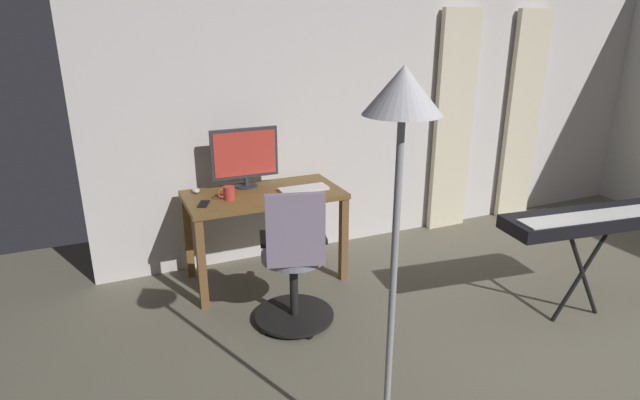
% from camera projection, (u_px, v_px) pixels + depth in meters
% --- Properties ---
extents(back_room_partition, '(5.79, 0.10, 2.58)m').
position_uv_depth(back_room_partition, '(406.00, 103.00, 4.83)').
color(back_room_partition, silver).
rests_on(back_room_partition, ground).
extents(curtain_left_panel, '(0.41, 0.06, 2.14)m').
position_uv_depth(curtain_left_panel, '(522.00, 118.00, 5.32)').
color(curtain_left_panel, beige).
rests_on(curtain_left_panel, ground).
extents(curtain_right_panel, '(0.42, 0.06, 2.14)m').
position_uv_depth(curtain_right_panel, '(453.00, 124.00, 4.99)').
color(curtain_right_panel, beige).
rests_on(curtain_right_panel, ground).
extents(desk, '(1.22, 0.64, 0.74)m').
position_uv_depth(desk, '(264.00, 206.00, 4.04)').
color(desk, brown).
rests_on(desk, ground).
extents(office_chair, '(0.56, 0.56, 1.01)m').
position_uv_depth(office_chair, '(294.00, 265.00, 3.42)').
color(office_chair, black).
rests_on(office_chair, ground).
extents(computer_monitor, '(0.54, 0.18, 0.48)m').
position_uv_depth(computer_monitor, '(245.00, 155.00, 4.06)').
color(computer_monitor, '#333338').
rests_on(computer_monitor, desk).
extents(computer_keyboard, '(0.39, 0.15, 0.02)m').
position_uv_depth(computer_keyboard, '(303.00, 189.00, 4.05)').
color(computer_keyboard, white).
rests_on(computer_keyboard, desk).
extents(computer_mouse, '(0.06, 0.10, 0.04)m').
position_uv_depth(computer_mouse, '(196.00, 190.00, 4.00)').
color(computer_mouse, silver).
rests_on(computer_mouse, desk).
extents(cell_phone_by_monitor, '(0.12, 0.16, 0.01)m').
position_uv_depth(cell_phone_by_monitor, '(204.00, 204.00, 3.73)').
color(cell_phone_by_monitor, black).
rests_on(cell_phone_by_monitor, desk).
extents(mug_coffee, '(0.13, 0.08, 0.10)m').
position_uv_depth(mug_coffee, '(229.00, 193.00, 3.83)').
color(mug_coffee, '#CC3D33').
rests_on(mug_coffee, desk).
extents(piano_keyboard, '(1.30, 0.47, 0.81)m').
position_uv_depth(piano_keyboard, '(592.00, 221.00, 3.42)').
color(piano_keyboard, black).
rests_on(piano_keyboard, ground).
extents(floor_lamp, '(0.30, 0.30, 1.86)m').
position_uv_depth(floor_lamp, '(400.00, 155.00, 1.92)').
color(floor_lamp, black).
rests_on(floor_lamp, ground).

